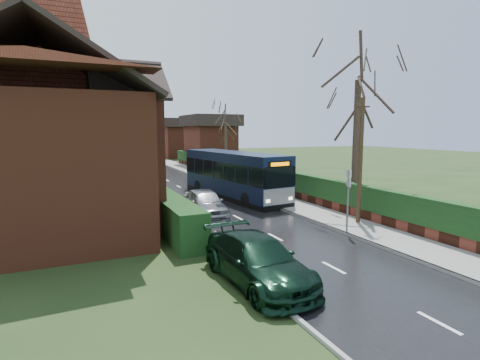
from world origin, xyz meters
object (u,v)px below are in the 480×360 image
brick_house (52,136)px  car_green (257,260)px  telegraph_pole (360,162)px  bus (234,175)px  bus_stop_sign (348,192)px  car_silver (205,203)px

brick_house → car_green: 12.79m
telegraph_pole → bus: bearing=98.7°
brick_house → car_green: (5.83, -10.78, -3.67)m
car_green → bus: bearing=67.5°
brick_house → telegraph_pole: (13.53, -6.54, -1.26)m
bus_stop_sign → telegraph_pole: bearing=53.2°
car_silver → car_green: bearing=-94.8°
bus → telegraph_pole: (2.59, -9.45, 1.56)m
brick_house → car_green: brick_house is taller
brick_house → car_green: size_ratio=2.99×
brick_house → car_silver: 8.28m
brick_house → bus: bearing=14.9°
bus_stop_sign → telegraph_pole: 2.27m
car_green → telegraph_pole: bearing=26.8°
brick_house → car_green: bearing=-61.6°
brick_house → bus_stop_sign: brick_house is taller
brick_house → telegraph_pole: brick_house is taller
brick_house → car_silver: size_ratio=3.31×
car_silver → car_green: 9.10m
brick_house → bus: (10.94, 2.91, -2.82)m
brick_house → bus_stop_sign: 14.37m
car_silver → car_green: car_silver is taller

